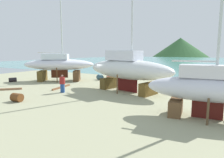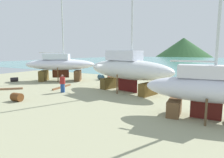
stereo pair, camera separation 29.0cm
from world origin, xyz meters
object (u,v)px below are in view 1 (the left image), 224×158
(sailboat_small_center, at_px, (127,69))
(sailboat_large_starboard, at_px, (59,64))
(barrel_ochre, at_px, (110,78))
(barrel_tipped_right, at_px, (17,97))
(barrel_rust_mid, at_px, (13,80))
(sailboat_far_slipway, at_px, (208,89))
(worker, at_px, (62,83))
(barrel_rust_near, at_px, (100,77))

(sailboat_small_center, height_order, sailboat_large_starboard, sailboat_small_center)
(barrel_ochre, xyz_separation_m, barrel_tipped_right, (-0.50, -12.92, 0.01))
(sailboat_large_starboard, bearing_deg, barrel_rust_mid, -173.24)
(barrel_tipped_right, bearing_deg, barrel_rust_mid, 148.85)
(sailboat_large_starboard, xyz_separation_m, sailboat_far_slipway, (17.87, -6.31, -0.39))
(sailboat_far_slipway, bearing_deg, sailboat_large_starboard, 154.47)
(sailboat_far_slipway, relative_size, worker, 7.29)
(barrel_ochre, height_order, barrel_tipped_right, barrel_tipped_right)
(sailboat_small_center, bearing_deg, sailboat_far_slipway, -19.56)
(barrel_rust_near, relative_size, barrel_rust_mid, 0.98)
(barrel_ochre, bearing_deg, barrel_tipped_right, -92.21)
(barrel_ochre, bearing_deg, worker, -89.41)
(sailboat_small_center, distance_m, sailboat_large_starboard, 10.75)
(barrel_tipped_right, bearing_deg, barrel_rust_near, 94.67)
(barrel_rust_near, xyz_separation_m, barrel_tipped_right, (1.05, -12.80, -0.02))
(barrel_rust_near, xyz_separation_m, barrel_rust_mid, (-8.47, -7.05, -0.07))
(sailboat_large_starboard, distance_m, barrel_rust_near, 5.59)
(sailboat_far_slipway, height_order, barrel_ochre, sailboat_far_slipway)
(sailboat_small_center, relative_size, barrel_tipped_right, 20.32)
(barrel_rust_near, bearing_deg, sailboat_far_slipway, -35.12)
(worker, distance_m, barrel_ochre, 8.75)
(sailboat_large_starboard, xyz_separation_m, barrel_rust_near, (4.08, 3.39, -1.78))
(sailboat_large_starboard, height_order, barrel_ochre, sailboat_large_starboard)
(barrel_rust_mid, bearing_deg, worker, -8.84)
(sailboat_large_starboard, bearing_deg, barrel_tipped_right, -94.49)
(sailboat_far_slipway, relative_size, barrel_tipped_right, 15.46)
(sailboat_far_slipway, distance_m, barrel_tipped_right, 13.20)
(sailboat_small_center, relative_size, barrel_ochre, 17.28)
(sailboat_far_slipway, relative_size, barrel_ochre, 13.14)
(sailboat_small_center, relative_size, barrel_rust_mid, 18.23)
(sailboat_large_starboard, distance_m, sailboat_far_slipway, 18.96)
(barrel_ochre, bearing_deg, sailboat_large_starboard, -148.09)
(sailboat_small_center, distance_m, barrel_tipped_right, 9.65)
(sailboat_large_starboard, height_order, worker, sailboat_large_starboard)
(barrel_ochre, height_order, barrel_rust_mid, barrel_ochre)
(barrel_rust_near, distance_m, barrel_tipped_right, 12.85)
(barrel_tipped_right, bearing_deg, barrel_ochre, 87.79)
(worker, relative_size, barrel_rust_mid, 1.90)
(sailboat_far_slipway, distance_m, barrel_ochre, 15.76)
(sailboat_far_slipway, xyz_separation_m, worker, (-12.16, 1.08, -0.87))
(sailboat_large_starboard, xyz_separation_m, worker, (5.71, -5.23, -1.26))
(sailboat_large_starboard, distance_m, barrel_ochre, 6.86)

